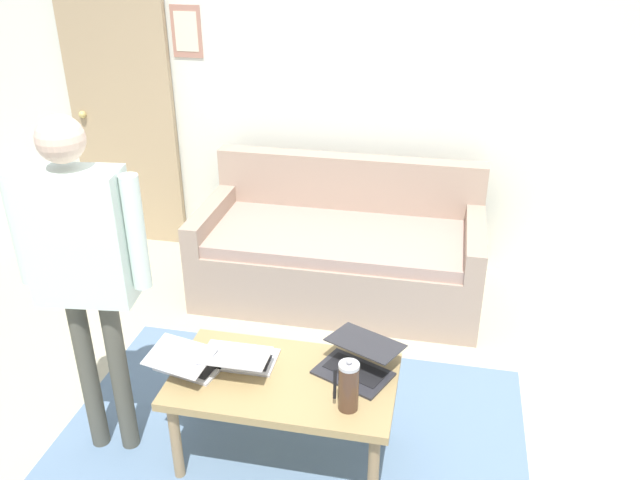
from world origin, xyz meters
The scene contains 11 objects.
ground_plane centered at (0.00, 0.00, 0.00)m, with size 7.68×7.68×0.00m, color #B2AC91.
area_rug centered at (0.02, 0.07, 0.00)m, with size 2.32×1.97×0.01m, color slate.
back_wall centered at (0.00, -2.20, 1.35)m, with size 7.04×0.11×2.70m.
interior_door centered at (1.79, -2.11, 1.02)m, with size 0.82×0.09×2.05m.
couch centered at (0.04, -1.60, 0.31)m, with size 1.88×0.90×0.88m.
coffee_table centered at (0.02, -0.03, 0.41)m, with size 1.03×0.58×0.47m.
laptop_left centered at (-0.30, -0.15, 0.52)m, with size 0.43×0.43×0.13m.
laptop_center centered at (0.24, -0.07, 0.51)m, with size 0.31×0.31×0.12m.
laptop_right centered at (0.47, 0.00, 0.51)m, with size 0.35×0.35×0.13m.
french_press centered at (-0.30, 0.12, 0.59)m, with size 0.11×0.09×0.26m.
person_standing centered at (0.87, 0.07, 1.08)m, with size 0.59×0.24×1.68m.
Camera 1 is at (-0.62, 2.28, 2.37)m, focal length 36.55 mm.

